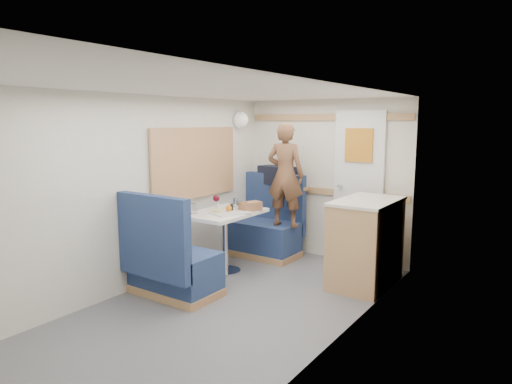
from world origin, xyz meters
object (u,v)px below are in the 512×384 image
Objects in this scene: orange_fruit at (229,208)px; pepper_grinder at (232,208)px; tumbler_right at (239,206)px; bread_loaf at (250,206)px; wine_glass at (216,199)px; duffel_bag at (277,175)px; tumbler_left at (194,209)px; cheese_block at (217,211)px; tumbler_mid at (235,202)px; person at (285,175)px; tray at (230,213)px; bench_near at (171,267)px; galley_counter at (366,242)px; dome_light at (241,120)px; dinette_table at (225,225)px; salt_grinder at (218,208)px; bench_far at (266,232)px; beer_glass at (245,207)px.

pepper_grinder reaches higher than orange_fruit.
tumbler_right is 0.46× the size of bread_loaf.
bread_loaf is (0.37, 0.16, -0.07)m from wine_glass.
duffel_bag is 1.19m from orange_fruit.
tumbler_left is at bearing -85.50° from duffel_bag.
tumbler_mid is at bearing 102.65° from cheese_block.
pepper_grinder is at bearing 61.76° from person.
bread_loaf reaches higher than tray.
bench_near is at bearing -102.01° from bread_loaf.
tumbler_mid is (0.08, 0.27, -0.07)m from wine_glass.
orange_fruit is at bearing 40.26° from tumbler_left.
person reaches higher than galley_counter.
pepper_grinder is at bearing 47.73° from tumbler_left.
person is at bearing 76.14° from tray.
tumbler_left is (-0.24, -0.11, 0.02)m from cheese_block.
tumbler_left is at bearing -127.34° from tumbler_right.
tumbler_mid is at bearing -59.75° from dome_light.
galley_counter is 2.43× the size of tray.
salt_grinder reaches higher than dinette_table.
person is 0.75m from tumbler_right.
tray is (-1.34, -0.62, 0.26)m from galley_counter.
bread_loaf is (-0.11, -0.58, -0.31)m from person.
tray is at bearing -82.00° from bench_far.
tumbler_mid is at bearing 115.62° from orange_fruit.
dinette_table is 0.41m from tumbler_left.
bench_near reaches higher than galley_counter.
tray is at bearing -64.06° from pepper_grinder.
dome_light is at bearing 99.50° from tumbler_left.
cheese_block is at bearing -87.88° from bench_far.
person is 2.49× the size of duffel_bag.
cheese_block is 0.13m from salt_grinder.
bread_loaf is at bearing 77.99° from bench_near.
galley_counter is (1.47, 0.55, -0.10)m from dinette_table.
tumbler_mid is 1.12× the size of pepper_grinder.
bench_far is at bearing 105.05° from beer_glass.
dome_light is at bearing 120.25° from tumbler_mid.
dinette_table is at bearing 102.25° from cheese_block.
duffel_bag is 1.35× the size of tray.
orange_fruit is 0.14m from salt_grinder.
person is at bearing 71.32° from pepper_grinder.
tray is 0.20m from tumbler_right.
bench_far is 2.77× the size of tray.
bench_far is 1.51m from galley_counter.
bench_near is 1.14× the size of galley_counter.
cheese_block is (-0.09, -0.11, 0.03)m from tray.
dome_light reaches higher than bench_far.
dinette_table is 0.22m from pepper_grinder.
person is at bearing 63.13° from tumbler_left.
bread_loaf reaches higher than salt_grinder.
tumbler_right reaches higher than bread_loaf.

